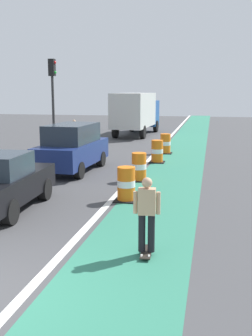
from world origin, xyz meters
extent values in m
cube|color=#2D755B|center=(2.40, 12.00, 0.00)|extent=(2.50, 80.00, 0.01)
cube|color=silver|center=(0.90, 12.00, 0.01)|extent=(0.20, 80.00, 0.01)
cube|color=black|center=(2.68, 2.47, 0.07)|extent=(0.28, 0.81, 0.02)
cylinder|color=silver|center=(2.78, 2.21, 0.06)|extent=(0.05, 0.11, 0.11)
cylinder|color=silver|center=(2.62, 2.20, 0.06)|extent=(0.05, 0.11, 0.11)
cylinder|color=silver|center=(2.74, 2.73, 0.06)|extent=(0.05, 0.11, 0.11)
cylinder|color=silver|center=(2.59, 2.72, 0.06)|extent=(0.05, 0.11, 0.11)
cylinder|color=black|center=(2.78, 2.48, 0.49)|extent=(0.15, 0.15, 0.82)
cylinder|color=black|center=(2.58, 2.46, 0.49)|extent=(0.15, 0.15, 0.82)
cube|color=tan|center=(2.68, 2.47, 1.18)|extent=(0.38, 0.25, 0.56)
cylinder|color=tan|center=(2.92, 2.49, 1.15)|extent=(0.09, 0.09, 0.48)
cylinder|color=tan|center=(2.44, 2.45, 1.15)|extent=(0.09, 0.09, 0.48)
sphere|color=tan|center=(2.68, 2.47, 1.58)|extent=(0.22, 0.22, 0.22)
cube|color=black|center=(-1.99, 4.98, 0.70)|extent=(1.99, 4.16, 0.72)
cylinder|color=black|center=(-1.22, 6.28, 0.34)|extent=(0.30, 0.69, 0.68)
cylinder|color=black|center=(-1.13, 3.74, 0.34)|extent=(0.30, 0.69, 0.68)
cube|color=navy|center=(-1.89, 11.00, 0.79)|extent=(2.05, 4.68, 0.90)
cube|color=#232D38|center=(-1.89, 11.00, 1.64)|extent=(1.75, 2.92, 0.80)
cylinder|color=black|center=(-2.65, 12.47, 0.34)|extent=(0.31, 0.69, 0.68)
cylinder|color=black|center=(-1.01, 12.39, 0.34)|extent=(0.31, 0.69, 0.68)
cylinder|color=black|center=(-2.78, 9.62, 0.34)|extent=(0.31, 0.69, 0.68)
cylinder|color=black|center=(-1.14, 9.54, 0.34)|extent=(0.31, 0.69, 0.68)
cylinder|color=orange|center=(1.37, 6.68, 0.25)|extent=(0.56, 0.56, 0.42)
cylinder|color=white|center=(1.37, 6.68, 0.57)|extent=(0.57, 0.57, 0.21)
cylinder|color=orange|center=(1.37, 6.68, 0.88)|extent=(0.56, 0.56, 0.42)
cube|color=black|center=(1.37, 6.68, 0.02)|extent=(0.73, 0.73, 0.04)
cylinder|color=orange|center=(1.25, 9.69, 0.25)|extent=(0.56, 0.56, 0.42)
cylinder|color=white|center=(1.25, 9.69, 0.57)|extent=(0.57, 0.57, 0.21)
cylinder|color=orange|center=(1.25, 9.69, 0.88)|extent=(0.56, 0.56, 0.42)
cube|color=black|center=(1.25, 9.69, 0.02)|extent=(0.73, 0.73, 0.04)
cylinder|color=orange|center=(1.40, 13.89, 0.25)|extent=(0.56, 0.56, 0.42)
cylinder|color=white|center=(1.40, 13.89, 0.57)|extent=(0.57, 0.57, 0.21)
cylinder|color=orange|center=(1.40, 13.89, 0.88)|extent=(0.56, 0.56, 0.42)
cube|color=black|center=(1.40, 13.89, 0.02)|extent=(0.73, 0.73, 0.04)
cylinder|color=orange|center=(1.47, 16.88, 0.25)|extent=(0.56, 0.56, 0.42)
cylinder|color=white|center=(1.47, 16.88, 0.57)|extent=(0.57, 0.57, 0.21)
cylinder|color=orange|center=(1.47, 16.88, 0.88)|extent=(0.56, 0.56, 0.42)
cube|color=black|center=(1.47, 16.88, 0.02)|extent=(0.73, 0.73, 0.04)
cube|color=beige|center=(-1.86, 25.01, 1.98)|extent=(2.58, 5.71, 2.50)
cube|color=#19478C|center=(-1.66, 28.85, 1.53)|extent=(2.29, 2.01, 2.10)
cylinder|color=black|center=(-2.70, 28.71, 0.48)|extent=(0.35, 0.97, 0.96)
cylinder|color=black|center=(-0.65, 28.60, 0.48)|extent=(0.35, 0.97, 0.96)
cylinder|color=black|center=(-2.96, 23.66, 0.48)|extent=(0.35, 0.97, 0.96)
cylinder|color=black|center=(-0.90, 23.56, 0.48)|extent=(0.35, 0.97, 0.96)
cylinder|color=#2D2D2D|center=(-4.60, 15.79, 2.10)|extent=(0.14, 0.14, 4.20)
cube|color=black|center=(-4.60, 15.79, 4.65)|extent=(0.32, 0.32, 0.90)
sphere|color=red|center=(-4.43, 15.79, 4.91)|extent=(0.16, 0.16, 0.16)
sphere|color=green|center=(-4.43, 15.79, 4.39)|extent=(0.16, 0.16, 0.16)
cylinder|color=#33333D|center=(-4.61, 19.28, 0.43)|extent=(0.20, 0.20, 0.86)
cube|color=gold|center=(-4.61, 19.28, 1.13)|extent=(0.34, 0.20, 0.54)
sphere|color=tan|center=(-4.61, 19.28, 1.51)|extent=(0.20, 0.20, 0.20)
camera|label=1|loc=(3.96, -5.81, 3.47)|focal=44.37mm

